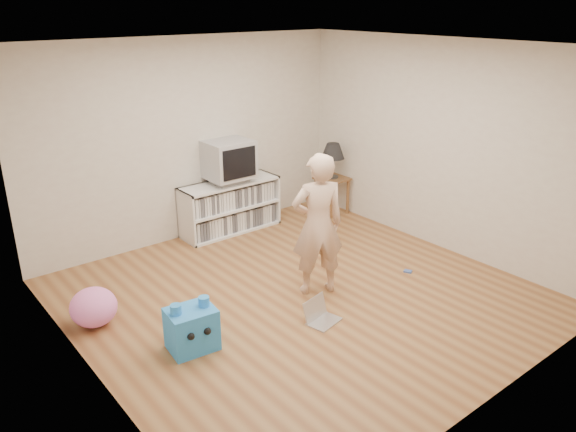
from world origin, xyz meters
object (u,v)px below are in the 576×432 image
(side_table, at_px, (332,186))
(laptop, at_px, (320,315))
(plush_pink, at_px, (94,307))
(dvd_deck, at_px, (229,180))
(table_lamp, at_px, (333,152))
(crt_tv, at_px, (228,159))
(person, at_px, (318,225))
(media_unit, at_px, (230,206))
(plush_blue, at_px, (192,328))

(side_table, distance_m, laptop, 3.08)
(plush_pink, bearing_deg, dvd_deck, 26.57)
(side_table, xyz_separation_m, table_lamp, (0.00, 0.00, 0.53))
(dvd_deck, height_order, crt_tv, crt_tv)
(plush_pink, bearing_deg, table_lamp, 11.80)
(side_table, bearing_deg, person, -136.79)
(crt_tv, bearing_deg, side_table, -13.26)
(side_table, height_order, table_lamp, table_lamp)
(media_unit, height_order, plush_pink, media_unit)
(plush_blue, bearing_deg, plush_pink, 126.34)
(side_table, relative_size, plush_blue, 1.12)
(table_lamp, distance_m, plush_pink, 4.09)
(table_lamp, bearing_deg, plush_blue, -152.31)
(dvd_deck, xyz_separation_m, person, (-0.23, -2.05, 0.05))
(plush_blue, distance_m, plush_pink, 1.10)
(table_lamp, height_order, person, person)
(person, height_order, laptop, person)
(dvd_deck, xyz_separation_m, plush_pink, (-2.38, -1.19, -0.54))
(side_table, bearing_deg, plush_pink, -168.20)
(dvd_deck, height_order, plush_blue, dvd_deck)
(table_lamp, relative_size, plush_pink, 1.13)
(table_lamp, distance_m, plush_blue, 3.90)
(side_table, bearing_deg, crt_tv, 166.74)
(dvd_deck, xyz_separation_m, table_lamp, (1.56, -0.37, 0.21))
(person, height_order, plush_pink, person)
(table_lamp, xyz_separation_m, plush_pink, (-3.94, -0.82, -0.75))
(media_unit, xyz_separation_m, crt_tv, (0.00, -0.02, 0.67))
(dvd_deck, bearing_deg, laptop, -103.68)
(plush_blue, bearing_deg, side_table, 34.43)
(person, xyz_separation_m, plush_pink, (-2.16, 0.85, -0.59))
(plush_blue, bearing_deg, dvd_deck, 56.21)
(dvd_deck, xyz_separation_m, side_table, (1.56, -0.37, -0.32))
(plush_blue, bearing_deg, crt_tv, 56.16)
(laptop, distance_m, plush_blue, 1.29)
(crt_tv, relative_size, side_table, 1.09)
(media_unit, xyz_separation_m, plush_pink, (-2.38, -1.21, -0.16))
(dvd_deck, distance_m, table_lamp, 1.61)
(laptop, bearing_deg, dvd_deck, 63.97)
(side_table, relative_size, plush_pink, 1.21)
(crt_tv, bearing_deg, table_lamp, -13.26)
(media_unit, distance_m, dvd_deck, 0.39)
(laptop, bearing_deg, person, 38.92)
(media_unit, distance_m, side_table, 1.60)
(dvd_deck, height_order, person, person)
(dvd_deck, height_order, side_table, dvd_deck)
(laptop, bearing_deg, crt_tv, 63.95)
(dvd_deck, distance_m, plush_pink, 2.72)
(person, bearing_deg, plush_pink, 2.13)
(crt_tv, xyz_separation_m, side_table, (1.56, -0.37, -0.60))
(media_unit, height_order, person, person)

